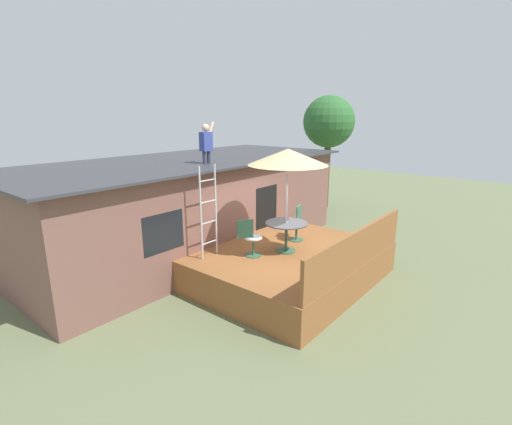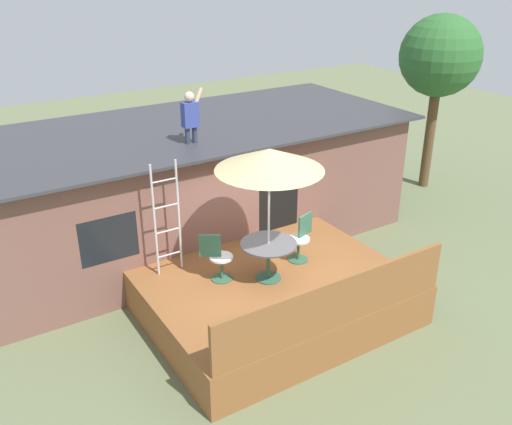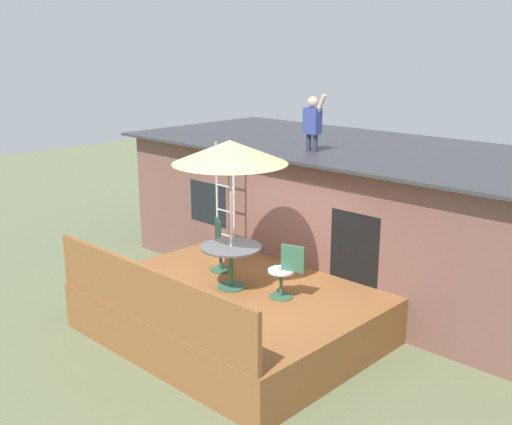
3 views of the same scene
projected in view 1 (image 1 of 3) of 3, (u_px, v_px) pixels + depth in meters
ground_plane at (286, 279)px, 9.67m from camera, size 40.00×40.00×0.00m
house at (191, 205)px, 11.51m from camera, size 10.50×4.50×2.82m
deck at (286, 264)px, 9.57m from camera, size 4.67×3.90×0.80m
deck_railing at (358, 249)px, 8.19m from camera, size 4.57×0.08×0.90m
patio_table at (286, 229)px, 9.19m from camera, size 1.04×1.04×0.74m
patio_umbrella at (288, 157)px, 8.74m from camera, size 1.90×1.90×2.54m
step_ladder at (208, 212)px, 8.75m from camera, size 0.52×0.04×2.20m
person_figure at (206, 141)px, 9.98m from camera, size 0.47×0.20×1.11m
patio_chair_left at (250, 238)px, 8.92m from camera, size 0.57×0.44×0.92m
patio_chair_right at (297, 223)px, 10.12m from camera, size 0.61×0.44×0.92m
backyard_tree at (329, 123)px, 16.19m from camera, size 2.22×2.22×4.92m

